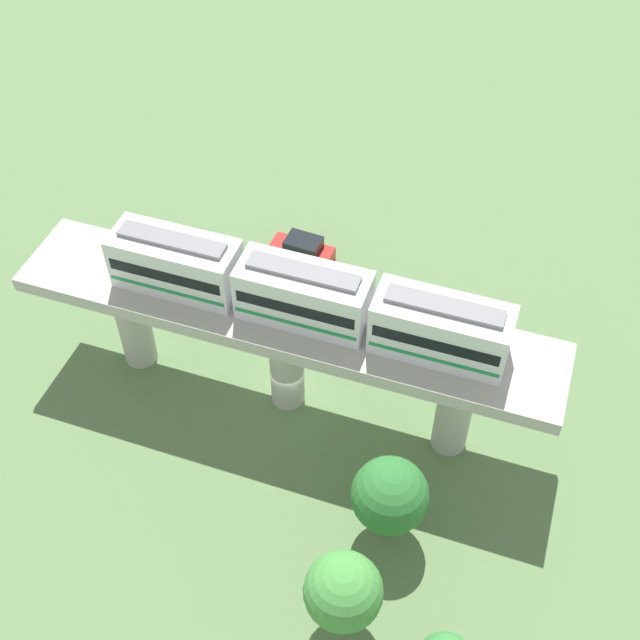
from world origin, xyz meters
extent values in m
plane|color=#5B7A4C|center=(0.00, 0.00, 0.00)|extent=(120.00, 120.00, 0.00)
cylinder|color=#B7B2AA|center=(0.00, -9.38, 3.29)|extent=(1.90, 1.90, 6.59)
cylinder|color=#B7B2AA|center=(0.00, 0.00, 3.29)|extent=(1.90, 1.90, 6.59)
cylinder|color=#B7B2AA|center=(0.00, 9.38, 3.29)|extent=(1.90, 1.90, 6.59)
cube|color=#B7B2AA|center=(0.00, 0.00, 6.99)|extent=(5.20, 28.85, 0.80)
cube|color=white|center=(0.00, -5.88, 8.89)|extent=(2.60, 6.60, 3.00)
cube|color=black|center=(0.00, -5.88, 9.14)|extent=(2.64, 6.07, 0.70)
cube|color=#1E8C4C|center=(0.00, -5.88, 8.14)|extent=(2.64, 6.34, 0.24)
cube|color=slate|center=(0.00, -5.88, 10.51)|extent=(1.10, 5.61, 0.24)
cube|color=white|center=(0.00, 1.07, 8.89)|extent=(2.60, 6.60, 3.00)
cube|color=black|center=(0.00, 1.07, 9.14)|extent=(2.64, 6.07, 0.70)
cube|color=#1E8C4C|center=(0.00, 1.07, 8.14)|extent=(2.64, 6.34, 0.24)
cube|color=slate|center=(0.00, 1.07, 10.51)|extent=(1.10, 5.61, 0.24)
cube|color=white|center=(0.00, 8.02, 8.89)|extent=(2.60, 6.60, 3.00)
cube|color=black|center=(0.00, 8.02, 9.14)|extent=(2.64, 6.07, 0.70)
cube|color=#1E8C4C|center=(0.00, 8.02, 8.14)|extent=(2.64, 6.34, 0.24)
cube|color=slate|center=(0.00, 8.02, 10.51)|extent=(1.10, 5.61, 0.24)
cube|color=white|center=(-6.83, 6.70, 0.50)|extent=(2.05, 4.30, 1.00)
cube|color=black|center=(-6.83, 6.85, 1.38)|extent=(1.78, 2.40, 0.76)
cube|color=red|center=(-11.11, -3.20, 0.50)|extent=(2.05, 4.30, 1.00)
cube|color=black|center=(-11.11, -3.05, 1.38)|extent=(1.78, 2.40, 0.76)
cylinder|color=brown|center=(11.62, 6.99, 1.35)|extent=(0.36, 0.36, 2.71)
sphere|color=#479342|center=(11.62, 6.99, 3.69)|extent=(3.56, 3.56, 3.56)
cylinder|color=brown|center=(6.32, 7.62, 1.25)|extent=(0.36, 0.36, 2.50)
sphere|color=#2D7233|center=(6.32, 7.62, 3.54)|extent=(3.78, 3.78, 3.78)
camera|label=1|loc=(26.65, 11.08, 38.55)|focal=46.76mm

